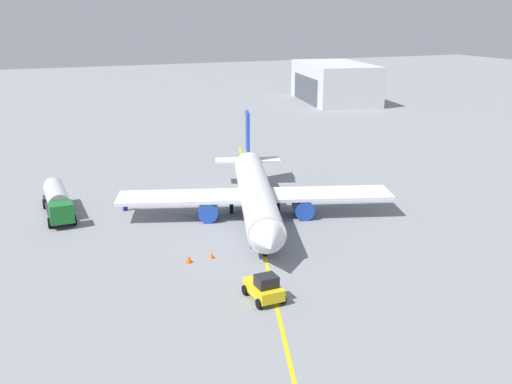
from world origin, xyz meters
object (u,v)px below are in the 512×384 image
at_px(pushback_tug, 264,288).
at_px(safety_cone_nose, 189,259).
at_px(refueling_worker, 125,204).
at_px(safety_cone_wingtip, 212,255).
at_px(fuel_tanker, 57,200).
at_px(airplane, 256,194).

height_order(pushback_tug, safety_cone_nose, pushback_tug).
xyz_separation_m(refueling_worker, safety_cone_nose, (16.94, 2.49, -0.48)).
height_order(safety_cone_nose, safety_cone_wingtip, safety_cone_nose).
distance_m(fuel_tanker, refueling_worker, 7.30).
xyz_separation_m(pushback_tug, safety_cone_wingtip, (-9.38, -1.17, -0.73)).
bearing_deg(refueling_worker, airplane, 59.35).
height_order(fuel_tanker, safety_cone_wingtip, fuel_tanker).
distance_m(refueling_worker, safety_cone_nose, 17.13).
bearing_deg(refueling_worker, fuel_tanker, -100.28).
height_order(airplane, safety_cone_nose, airplane).
relative_size(airplane, pushback_tug, 8.70).
bearing_deg(fuel_tanker, pushback_tug, 25.41).
bearing_deg(airplane, fuel_tanker, -114.04).
height_order(pushback_tug, safety_cone_wingtip, pushback_tug).
bearing_deg(airplane, safety_cone_nose, -48.13).
height_order(airplane, refueling_worker, airplane).
xyz_separation_m(fuel_tanker, pushback_tug, (27.42, 13.03, -0.72)).
xyz_separation_m(fuel_tanker, refueling_worker, (1.29, 7.13, -0.91)).
distance_m(airplane, safety_cone_wingtip, 12.44).
xyz_separation_m(airplane, safety_cone_nose, (9.31, -10.39, -2.23)).
bearing_deg(airplane, refueling_worker, -120.65).
relative_size(refueling_worker, safety_cone_wingtip, 3.06).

